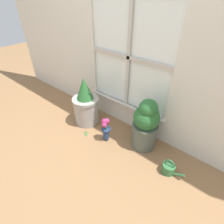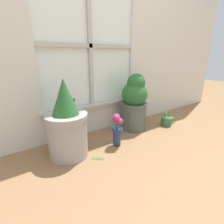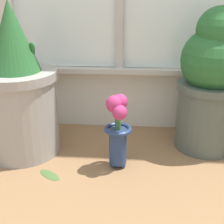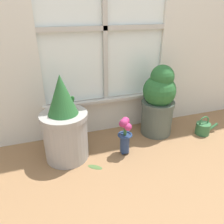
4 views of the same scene
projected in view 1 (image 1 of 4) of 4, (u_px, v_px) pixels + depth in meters
The scene contains 7 objects.
ground_plane at pixel (100, 142), 2.07m from camera, with size 10.00×10.00×0.00m, color olive.
wall_with_window at pixel (132, 16), 1.64m from camera, with size 4.40×0.10×2.50m.
potted_plant_left at pixel (86, 105), 2.23m from camera, with size 0.33×0.33×0.64m.
potted_plant_right at pixel (146, 124), 1.86m from camera, with size 0.28×0.28×0.62m.
flower_vase at pixel (106, 128), 2.00m from camera, with size 0.11×0.12×0.31m.
watering_can at pixel (169, 168), 1.71m from camera, with size 0.22×0.12×0.17m.
fallen_leaf at pixel (86, 133), 2.19m from camera, with size 0.11×0.10×0.01m.
Camera 1 is at (1.04, -1.04, 1.50)m, focal length 28.00 mm.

